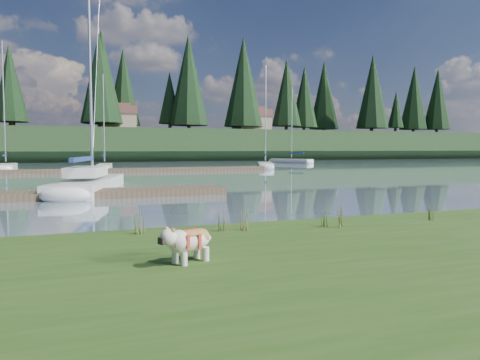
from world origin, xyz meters
name	(u,v)px	position (x,y,z in m)	size (l,w,h in m)	color
ground	(97,172)	(0.00, 30.00, 0.00)	(200.00, 200.00, 0.00)	gray
bank	(289,293)	(0.00, -6.00, 0.17)	(60.00, 9.00, 0.35)	#2D4A18
ridge	(80,146)	(0.00, 73.00, 2.50)	(200.00, 20.00, 5.00)	black
bulldog	(189,239)	(-0.97, -4.66, 0.69)	(0.92, 0.63, 0.54)	silver
sailboat_main	(92,181)	(-1.35, 12.84, 0.42)	(4.43, 10.27, 14.40)	silver
dock_near	(28,196)	(-4.00, 9.00, 0.15)	(16.00, 2.00, 0.30)	#4C3D2C
dock_far	(121,170)	(2.00, 30.00, 0.15)	(26.00, 2.20, 0.30)	#4C3D2C
sailboat_bg_1	(6,166)	(-7.75, 38.35, 0.33)	(1.86, 8.18, 12.12)	silver
sailboat_bg_2	(105,166)	(1.06, 34.99, 0.34)	(1.93, 5.98, 9.07)	silver
sailboat_bg_4	(265,165)	(17.05, 33.39, 0.33)	(3.89, 7.15, 10.60)	silver
sailboat_bg_5	(288,161)	(26.95, 47.85, 0.32)	(4.29, 7.29, 10.57)	silver
weed_0	(221,220)	(0.29, -2.32, 0.57)	(0.17, 0.14, 0.53)	#475B23
weed_1	(245,221)	(0.79, -2.45, 0.54)	(0.17, 0.14, 0.45)	#475B23
weed_2	(341,215)	(2.79, -2.86, 0.63)	(0.17, 0.14, 0.66)	#475B23
weed_3	(140,222)	(-1.30, -2.08, 0.59)	(0.17, 0.14, 0.57)	#475B23
weed_4	(321,217)	(2.46, -2.60, 0.55)	(0.17, 0.14, 0.47)	#475B23
weed_5	(429,211)	(5.28, -2.70, 0.56)	(0.17, 0.14, 0.49)	#475B23
mud_lip	(197,239)	(0.00, -1.60, 0.07)	(60.00, 0.50, 0.14)	#33281C
conifer_3	(12,88)	(-10.00, 72.00, 11.74)	(4.84, 4.84, 12.25)	#382619
conifer_4	(100,78)	(3.00, 66.00, 13.09)	(6.16, 6.16, 15.10)	#382619
conifer_5	(170,98)	(15.00, 70.00, 10.83)	(3.96, 3.96, 10.35)	#382619
conifer_6	(243,82)	(28.00, 68.00, 13.99)	(7.04, 7.04, 17.00)	#382619
conifer_7	(304,97)	(42.00, 71.00, 12.19)	(5.28, 5.28, 13.20)	#382619
conifer_8	(372,101)	(55.00, 67.00, 11.51)	(4.62, 4.62, 11.77)	#382619
conifer_9	(414,98)	(68.00, 70.00, 12.87)	(5.94, 5.94, 14.62)	#382619
house_1	(116,117)	(6.00, 71.00, 7.31)	(6.30, 5.30, 4.65)	gray
house_2	(252,120)	(30.00, 69.00, 7.31)	(6.30, 5.30, 4.65)	gray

